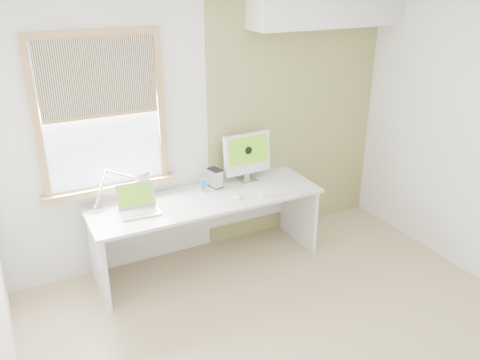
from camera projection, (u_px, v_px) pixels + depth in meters
room at (310, 194)px, 3.36m from camera, size 4.04×3.54×2.64m
accent_wall at (295, 114)px, 5.20m from camera, size 2.00×0.02×2.60m
soffit at (327, 4)px, 4.71m from camera, size 1.60×0.40×0.42m
window at (102, 116)px, 4.25m from camera, size 1.20×0.14×1.42m
desk at (204, 213)px, 4.76m from camera, size 2.20×0.70×0.73m
desk_lamp at (136, 185)px, 4.42m from camera, size 0.64×0.28×0.37m
laptop at (138, 205)px, 4.36m from camera, size 0.36×0.29×0.24m
phone_dock at (204, 188)px, 4.75m from camera, size 0.09×0.09×0.14m
external_drive at (215, 178)px, 4.83m from camera, size 0.12×0.16×0.19m
imac at (247, 154)px, 4.92m from camera, size 0.50×0.17×0.49m
keyboard at (280, 192)px, 4.73m from camera, size 0.42×0.17×0.02m
mouse at (238, 197)px, 4.62m from camera, size 0.08×0.11×0.03m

